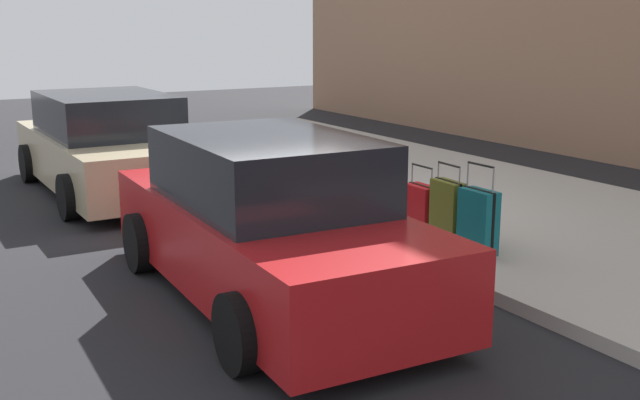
# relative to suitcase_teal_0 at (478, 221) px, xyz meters

# --- Properties ---
(ground_plane) EXTENTS (40.00, 40.00, 0.00)m
(ground_plane) POSITION_rel_suitcase_teal_0_xyz_m (2.84, 0.71, -0.50)
(ground_plane) COLOR black
(sidewalk_curb) EXTENTS (18.00, 5.00, 0.14)m
(sidewalk_curb) POSITION_rel_suitcase_teal_0_xyz_m (2.84, -1.79, -0.43)
(sidewalk_curb) COLOR #ADA89E
(sidewalk_curb) RESTS_ON ground_plane
(suitcase_teal_0) EXTENTS (0.47, 0.23, 1.00)m
(suitcase_teal_0) POSITION_rel_suitcase_teal_0_xyz_m (0.00, 0.00, 0.00)
(suitcase_teal_0) COLOR #0F606B
(suitcase_teal_0) RESTS_ON sidewalk_curb
(suitcase_olive_1) EXTENTS (0.47, 0.21, 0.93)m
(suitcase_olive_1) POSITION_rel_suitcase_teal_0_xyz_m (0.52, 0.01, 0.00)
(suitcase_olive_1) COLOR #59601E
(suitcase_olive_1) RESTS_ON sidewalk_curb
(suitcase_red_2) EXTENTS (0.46, 0.23, 0.82)m
(suitcase_red_2) POSITION_rel_suitcase_teal_0_xyz_m (1.03, -0.01, -0.07)
(suitcase_red_2) COLOR red
(suitcase_red_2) RESTS_ON sidewalk_curb
(suitcase_navy_3) EXTENTS (0.44, 0.22, 0.56)m
(suitcase_navy_3) POSITION_rel_suitcase_teal_0_xyz_m (1.53, 0.06, -0.10)
(suitcase_navy_3) COLOR navy
(suitcase_navy_3) RESTS_ON sidewalk_curb
(suitcase_maroon_4) EXTENTS (0.35, 0.25, 0.67)m
(suitcase_maroon_4) POSITION_rel_suitcase_teal_0_xyz_m (1.98, 0.13, -0.05)
(suitcase_maroon_4) COLOR maroon
(suitcase_maroon_4) RESTS_ON sidewalk_curb
(suitcase_black_5) EXTENTS (0.41, 0.24, 0.91)m
(suitcase_black_5) POSITION_rel_suitcase_teal_0_xyz_m (2.41, 0.02, -0.04)
(suitcase_black_5) COLOR black
(suitcase_black_5) RESTS_ON sidewalk_curb
(suitcase_silver_6) EXTENTS (0.42, 0.21, 0.66)m
(suitcase_silver_6) POSITION_rel_suitcase_teal_0_xyz_m (2.88, -0.01, -0.05)
(suitcase_silver_6) COLOR #9EA0A8
(suitcase_silver_6) RESTS_ON sidewalk_curb
(fire_hydrant) EXTENTS (0.39, 0.21, 0.80)m
(fire_hydrant) POSITION_rel_suitcase_teal_0_xyz_m (3.52, 0.06, 0.06)
(fire_hydrant) COLOR #D89E0C
(fire_hydrant) RESTS_ON sidewalk_curb
(bollard_post) EXTENTS (0.11, 0.11, 0.80)m
(bollard_post) POSITION_rel_suitcase_teal_0_xyz_m (4.14, 0.21, 0.04)
(bollard_post) COLOR brown
(bollard_post) RESTS_ON sidewalk_curb
(parked_car_red_0) EXTENTS (4.59, 2.10, 1.60)m
(parked_car_red_0) POSITION_rel_suitcase_teal_0_xyz_m (0.23, 2.46, 0.25)
(parked_car_red_0) COLOR #AD1619
(parked_car_red_0) RESTS_ON ground_plane
(parked_car_beige_1) EXTENTS (4.80, 2.15, 1.56)m
(parked_car_beige_1) POSITION_rel_suitcase_teal_0_xyz_m (5.80, 2.46, 0.24)
(parked_car_beige_1) COLOR tan
(parked_car_beige_1) RESTS_ON ground_plane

